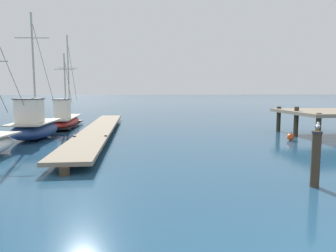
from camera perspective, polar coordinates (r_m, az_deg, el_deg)
The scene contains 7 objects.
floating_dock at distance 20.32m, azimuth -12.66°, elevation -0.53°, with size 1.85×19.73×0.53m.
fishing_boat_0 at distance 19.53m, azimuth -23.60°, elevation -0.10°, with size 2.43×5.87×7.27m.
fishing_boat_1 at distance 24.90m, azimuth -18.59°, elevation 1.21°, with size 1.83×8.44×7.29m.
pier_platform at distance 21.87m, azimuth 28.55°, elevation 2.11°, with size 5.85×5.53×2.02m.
mooring_piling at distance 10.04m, azimuth 25.78°, elevation -5.38°, with size 0.30×0.30×1.66m.
perched_seagull at distance 9.90m, azimuth 26.06°, elevation -0.04°, with size 0.28×0.33×0.27m.
mooring_buoy at distance 18.78m, azimuth 21.86°, elevation -1.91°, with size 0.41×0.41×0.48m.
Camera 1 is at (-3.73, -2.92, 2.85)m, focal length 32.77 mm.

